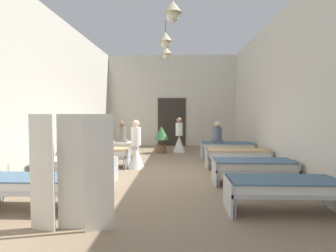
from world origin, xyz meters
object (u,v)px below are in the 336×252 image
(bed_left_row_3, at_px, (113,146))
(nurse_near_aisle, at_px, (136,151))
(bed_right_row_1, at_px, (253,166))
(patient_seated_secondary, at_px, (122,134))
(bed_left_row_0, at_px, (38,184))
(bed_right_row_3, at_px, (227,146))
(bed_left_row_1, at_px, (76,164))
(patient_seated_primary, at_px, (218,135))
(privacy_screen, at_px, (71,172))
(bed_left_row_2, at_px, (98,153))
(bed_right_row_2, at_px, (237,154))
(nurse_mid_aisle, at_px, (179,140))
(potted_plant, at_px, (161,136))
(bed_right_row_0, at_px, (282,187))

(bed_left_row_3, relative_size, nurse_near_aisle, 1.28)
(bed_right_row_1, height_order, bed_left_row_3, same)
(bed_right_row_1, distance_m, patient_seated_secondary, 5.52)
(bed_left_row_0, distance_m, bed_right_row_3, 7.14)
(bed_left_row_1, relative_size, patient_seated_primary, 2.38)
(bed_right_row_3, bearing_deg, privacy_screen, -117.01)
(nurse_near_aisle, xyz_separation_m, patient_seated_secondary, (-0.87, 2.10, 0.34))
(bed_left_row_2, height_order, bed_left_row_3, same)
(bed_right_row_2, bearing_deg, bed_left_row_1, -156.17)
(bed_right_row_3, xyz_separation_m, nurse_near_aisle, (-3.09, -2.08, 0.09))
(nurse_near_aisle, distance_m, patient_seated_secondary, 2.30)
(bed_right_row_1, height_order, nurse_mid_aisle, nurse_mid_aisle)
(bed_right_row_3, height_order, potted_plant, potted_plant)
(bed_right_row_0, xyz_separation_m, patient_seated_secondary, (-3.95, 5.73, 0.43))
(bed_right_row_0, bearing_deg, privacy_screen, -165.33)
(bed_right_row_2, bearing_deg, potted_plant, 129.98)
(bed_left_row_0, relative_size, privacy_screen, 1.12)
(nurse_mid_aisle, bearing_deg, bed_left_row_2, 89.70)
(nurse_near_aisle, xyz_separation_m, privacy_screen, (-0.27, -4.50, 0.32))
(potted_plant, bearing_deg, bed_right_row_0, -69.72)
(bed_right_row_3, height_order, patient_seated_secondary, patient_seated_secondary)
(bed_left_row_1, relative_size, bed_right_row_3, 1.00)
(bed_right_row_3, distance_m, privacy_screen, 7.39)
(bed_right_row_2, xyz_separation_m, privacy_screen, (-3.35, -4.68, 0.41))
(bed_right_row_0, relative_size, bed_left_row_2, 1.00)
(bed_left_row_0, bearing_deg, bed_right_row_2, 41.45)
(patient_seated_primary, bearing_deg, nurse_mid_aisle, 134.43)
(bed_right_row_2, xyz_separation_m, nurse_near_aisle, (-3.09, -0.18, 0.09))
(bed_right_row_0, relative_size, privacy_screen, 1.12)
(bed_left_row_1, distance_m, potted_plant, 5.22)
(bed_left_row_2, distance_m, patient_seated_primary, 4.39)
(bed_left_row_0, distance_m, patient_seated_primary, 6.91)
(bed_right_row_0, distance_m, bed_left_row_2, 5.74)
(bed_left_row_0, height_order, patient_seated_primary, patient_seated_primary)
(patient_seated_primary, xyz_separation_m, potted_plant, (-2.16, 1.14, -0.18))
(bed_right_row_1, distance_m, bed_right_row_2, 1.90)
(bed_right_row_0, distance_m, bed_right_row_3, 5.70)
(bed_left_row_3, bearing_deg, bed_right_row_1, -41.45)
(bed_left_row_3, bearing_deg, bed_right_row_0, -52.96)
(bed_left_row_0, xyz_separation_m, nurse_near_aisle, (1.22, 3.62, 0.09))
(bed_left_row_0, bearing_deg, bed_right_row_0, 0.00)
(patient_seated_secondary, bearing_deg, potted_plant, 36.56)
(bed_left_row_1, distance_m, bed_left_row_3, 3.80)
(nurse_near_aisle, height_order, privacy_screen, privacy_screen)
(bed_left_row_2, height_order, patient_seated_primary, patient_seated_primary)
(bed_right_row_1, relative_size, bed_left_row_3, 1.00)
(privacy_screen, bearing_deg, bed_left_row_2, 100.12)
(nurse_mid_aisle, xyz_separation_m, privacy_screen, (-1.58, -7.98, 0.32))
(bed_left_row_0, bearing_deg, bed_left_row_1, 90.00)
(patient_seated_secondary, bearing_deg, patient_seated_primary, -1.17)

